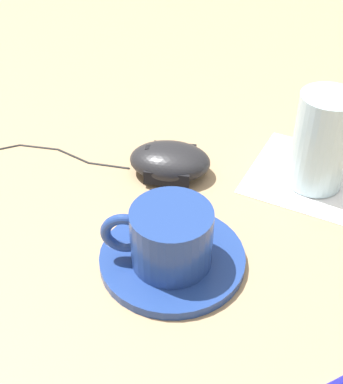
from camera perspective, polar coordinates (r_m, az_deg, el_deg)
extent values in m
plane|color=#9E7F5B|center=(0.59, 9.05, -2.77)|extent=(3.00, 3.00, 0.00)
cylinder|color=navy|center=(0.53, 0.09, -7.09)|extent=(0.14, 0.14, 0.01)
cylinder|color=navy|center=(0.50, 0.00, -4.82)|extent=(0.08, 0.08, 0.06)
torus|color=navy|center=(0.51, -5.04, -4.41)|extent=(0.04, 0.04, 0.05)
ellipsoid|color=black|center=(0.64, -0.07, 3.40)|extent=(0.12, 0.11, 0.04)
cylinder|color=black|center=(0.63, -2.45, 4.39)|extent=(0.01, 0.01, 0.01)
cube|color=black|center=(0.61, -0.56, 1.37)|extent=(0.05, 0.03, 0.02)
cube|color=black|center=(0.66, 0.38, 4.62)|extent=(0.05, 0.03, 0.02)
cylinder|color=black|center=(0.66, -6.74, 2.89)|extent=(0.05, 0.03, 0.00)
cylinder|color=black|center=(0.69, -10.47, 3.87)|extent=(0.05, 0.01, 0.00)
cylinder|color=black|center=(0.71, -13.97, 4.73)|extent=(0.05, 0.03, 0.00)
sphere|color=black|center=(0.65, -4.59, 2.61)|extent=(0.00, 0.00, 0.00)
sphere|color=black|center=(0.67, -8.85, 3.17)|extent=(0.00, 0.00, 0.00)
sphere|color=black|center=(0.70, -12.03, 4.54)|extent=(0.00, 0.00, 0.00)
sphere|color=black|center=(0.72, -15.87, 4.91)|extent=(0.00, 0.00, 0.00)
cube|color=white|center=(0.66, 14.69, 1.68)|extent=(0.17, 0.17, 0.00)
cylinder|color=silver|center=(0.62, 15.73, 5.25)|extent=(0.06, 0.06, 0.11)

